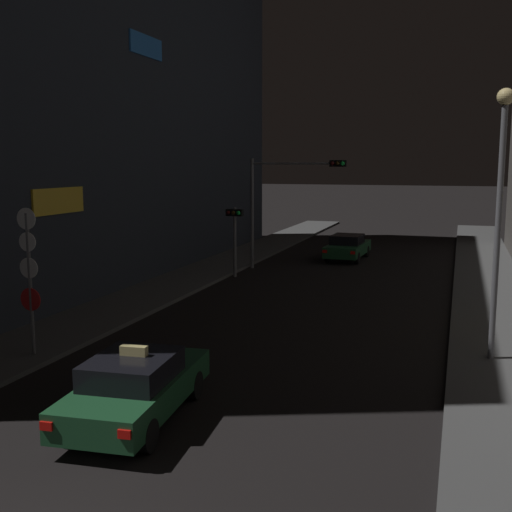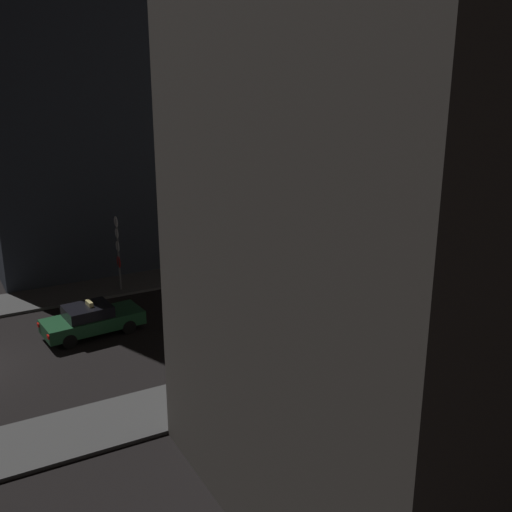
# 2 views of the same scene
# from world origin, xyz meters

# --- Properties ---
(sidewalk_left) EXTENTS (2.97, 51.85, 0.14)m
(sidewalk_left) POSITION_xyz_m (-6.56, 23.92, 0.07)
(sidewalk_left) COLOR #4C4C4C
(sidewalk_left) RESTS_ON ground_plane
(sidewalk_right) EXTENTS (2.97, 51.85, 0.14)m
(sidewalk_right) POSITION_xyz_m (6.56, 23.92, 0.07)
(sidewalk_right) COLOR #4C4C4C
(sidewalk_right) RESTS_ON ground_plane
(building_facade_left) EXTENTS (6.34, 33.22, 22.53)m
(building_facade_left) POSITION_xyz_m (-11.17, 19.56, 11.27)
(building_facade_left) COLOR #282D38
(building_facade_left) RESTS_ON ground_plane
(taxi) EXTENTS (2.19, 4.59, 1.62)m
(taxi) POSITION_xyz_m (-1.05, 5.65, 0.74)
(taxi) COLOR #1E512D
(taxi) RESTS_ON ground_plane
(far_car) EXTENTS (1.98, 4.52, 1.42)m
(far_car) POSITION_xyz_m (-0.66, 28.79, 0.73)
(far_car) COLOR #1E512D
(far_car) RESTS_ON ground_plane
(traffic_light_overhead) EXTENTS (4.84, 0.42, 5.59)m
(traffic_light_overhead) POSITION_xyz_m (-3.01, 24.44, 4.05)
(traffic_light_overhead) COLOR slate
(traffic_light_overhead) RESTS_ON ground_plane
(traffic_light_left_kerb) EXTENTS (0.80, 0.42, 3.31)m
(traffic_light_left_kerb) POSITION_xyz_m (-4.83, 21.86, 2.40)
(traffic_light_left_kerb) COLOR slate
(traffic_light_left_kerb) RESTS_ON ground_plane
(sign_pole_left) EXTENTS (0.63, 0.10, 4.03)m
(sign_pole_left) POSITION_xyz_m (-5.77, 8.40, 2.43)
(sign_pole_left) COLOR slate
(sign_pole_left) RESTS_ON sidewalk_left
(street_lamp_near_block) EXTENTS (0.44, 0.44, 7.09)m
(street_lamp_near_block) POSITION_xyz_m (6.17, 11.97, 4.63)
(street_lamp_near_block) COLOR slate
(street_lamp_near_block) RESTS_ON sidewalk_right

